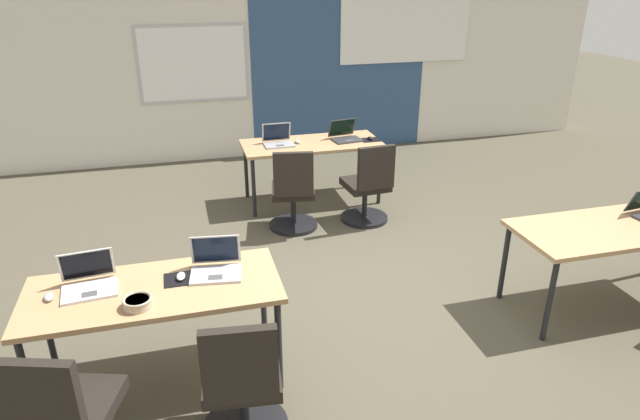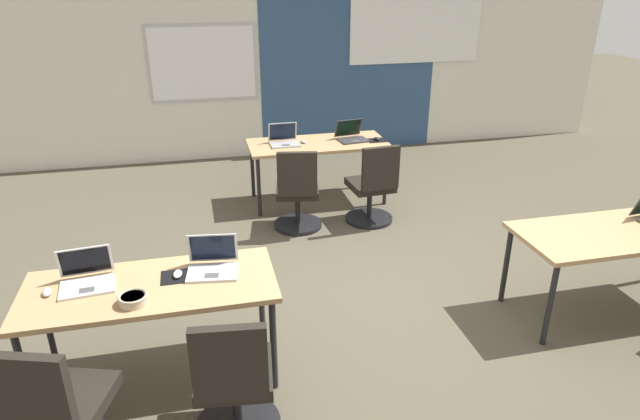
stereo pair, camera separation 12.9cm
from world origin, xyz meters
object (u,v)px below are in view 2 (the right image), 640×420
at_px(desk_far_center, 318,147).
at_px(mouse_far_right, 377,139).
at_px(mouse_far_left, 304,142).
at_px(laptop_far_left, 284,140).
at_px(laptop_near_left_end, 87,278).
at_px(snack_bowl, 133,299).
at_px(laptop_near_left_inner, 213,264).
at_px(mouse_near_left_inner, 178,274).
at_px(desk_near_right, 618,237).
at_px(chair_far_left, 297,197).
at_px(mouse_near_left_end, 47,292).
at_px(laptop_far_right, 352,136).
at_px(chair_near_left_inner, 234,388).
at_px(chair_far_right, 373,191).
at_px(desk_near_left, 151,293).
at_px(chair_near_left_end, 62,417).

height_order(desk_far_center, mouse_far_right, mouse_far_right).
bearing_deg(desk_far_center, mouse_far_left, 174.25).
height_order(laptop_far_left, laptop_near_left_end, same).
relative_size(mouse_far_right, snack_bowl, 0.61).
height_order(laptop_near_left_inner, mouse_near_left_inner, laptop_near_left_inner).
xyz_separation_m(desk_near_right, mouse_near_left_inner, (-3.32, 0.06, 0.08)).
distance_m(laptop_near_left_end, snack_bowl, 0.42).
xyz_separation_m(chair_far_left, laptop_near_left_end, (-1.75, -1.97, 0.39)).
height_order(laptop_near_left_inner, mouse_near_left_end, laptop_near_left_inner).
distance_m(chair_far_left, laptop_near_left_inner, 2.22).
height_order(laptop_far_right, chair_near_left_inner, laptop_far_right).
height_order(desk_near_right, chair_far_right, chair_far_right).
bearing_deg(laptop_far_right, mouse_far_right, -25.97).
bearing_deg(desk_near_right, desk_near_left, 180.00).
xyz_separation_m(desk_near_right, mouse_far_right, (-1.06, 2.72, 0.08)).
distance_m(desk_near_left, mouse_far_right, 3.66).
distance_m(chair_far_right, mouse_far_left, 1.05).
relative_size(mouse_far_right, mouse_far_left, 0.99).
bearing_deg(laptop_near_left_inner, mouse_near_left_end, -168.41).
bearing_deg(laptop_near_left_end, desk_near_right, -7.21).
xyz_separation_m(desk_far_center, laptop_near_left_end, (-2.14, -2.71, 0.11)).
xyz_separation_m(laptop_far_left, chair_near_left_end, (-1.83, -3.52, -0.39)).
bearing_deg(chair_near_left_end, chair_far_left, -105.58).
distance_m(laptop_far_left, chair_near_left_inner, 3.64).
relative_size(mouse_far_left, chair_near_left_end, 0.12).
relative_size(desk_far_center, laptop_near_left_inner, 4.39).
height_order(chair_near_left_end, snack_bowl, chair_near_left_end).
height_order(desk_near_left, mouse_far_left, mouse_far_left).
relative_size(desk_far_center, laptop_near_left_end, 4.47).
bearing_deg(laptop_near_left_inner, chair_far_left, 72.05).
bearing_deg(desk_far_center, mouse_far_right, -6.41).
bearing_deg(chair_near_left_inner, laptop_far_left, -97.77).
distance_m(laptop_far_right, chair_far_right, 0.87).
bearing_deg(snack_bowl, desk_far_center, 58.56).
xyz_separation_m(chair_far_right, laptop_near_left_end, (-2.57, -1.94, 0.39)).
bearing_deg(chair_far_left, mouse_near_left_end, 56.20).
bearing_deg(mouse_far_left, mouse_near_left_end, -128.28).
bearing_deg(laptop_far_right, desk_far_center, 173.88).
distance_m(desk_near_left, desk_far_center, 3.30).
xyz_separation_m(chair_far_left, chair_near_left_end, (-1.82, -2.75, 0.00)).
bearing_deg(mouse_far_left, desk_far_center, -5.75).
distance_m(desk_near_right, laptop_far_right, 3.12).
distance_m(chair_near_left_inner, mouse_near_left_end, 1.33).
bearing_deg(snack_bowl, laptop_near_left_end, 135.68).
relative_size(desk_near_left, mouse_far_left, 14.66).
xyz_separation_m(laptop_near_left_end, mouse_near_left_end, (-0.23, -0.07, -0.03)).
bearing_deg(laptop_near_left_inner, mouse_far_left, 74.51).
bearing_deg(desk_near_right, chair_far_right, 123.02).
distance_m(laptop_far_left, laptop_near_left_end, 3.24).
bearing_deg(laptop_far_right, laptop_near_left_inner, -130.81).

